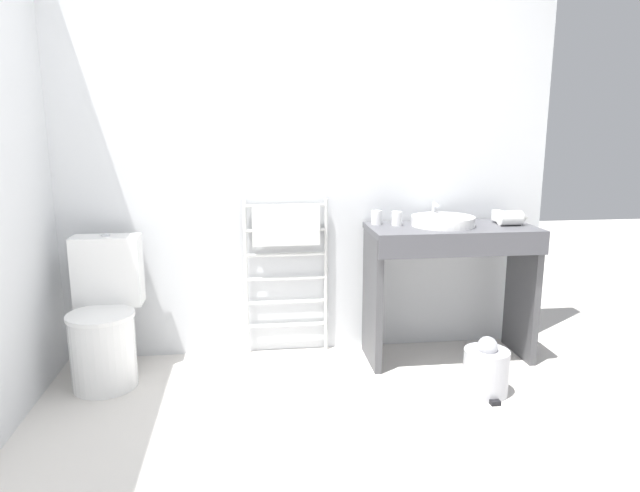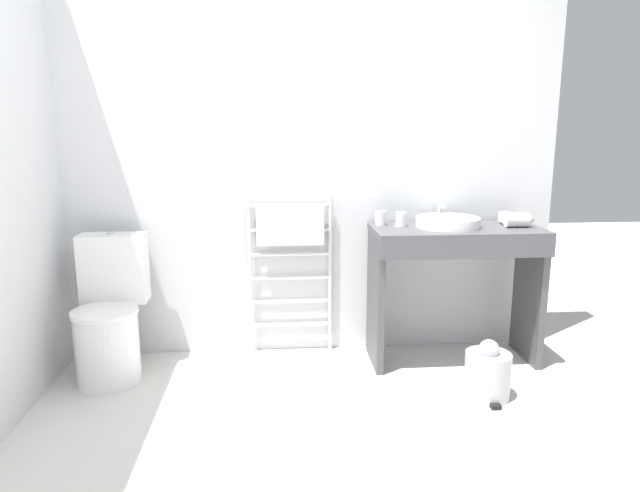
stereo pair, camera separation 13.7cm
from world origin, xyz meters
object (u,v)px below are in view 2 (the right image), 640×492
at_px(toilet, 110,320).
at_px(sink_basin, 448,222).
at_px(towel_radiator, 290,243).
at_px(cup_near_wall, 380,218).
at_px(hair_dryer, 517,219).
at_px(trash_bin, 488,373).
at_px(cup_near_edge, 401,219).

distance_m(toilet, sink_basin, 2.01).
bearing_deg(towel_radiator, cup_near_wall, -8.90).
bearing_deg(sink_basin, toilet, -177.05).
bearing_deg(cup_near_wall, toilet, -172.84).
distance_m(towel_radiator, hair_dryer, 1.35).
xyz_separation_m(towel_radiator, trash_bin, (1.01, -0.70, -0.57)).
relative_size(cup_near_wall, cup_near_edge, 1.00).
bearing_deg(cup_near_wall, hair_dryer, -8.41).
relative_size(towel_radiator, cup_near_wall, 11.57).
bearing_deg(cup_near_wall, sink_basin, -14.18).
distance_m(cup_near_wall, trash_bin, 1.06).
xyz_separation_m(towel_radiator, hair_dryer, (1.33, -0.20, 0.16)).
distance_m(toilet, trash_bin, 2.09).
xyz_separation_m(sink_basin, cup_near_edge, (-0.27, 0.04, 0.01)).
relative_size(hair_dryer, trash_bin, 0.58).
height_order(cup_near_wall, hair_dryer, hair_dryer).
height_order(toilet, trash_bin, toilet).
distance_m(towel_radiator, cup_near_wall, 0.57).
xyz_separation_m(towel_radiator, cup_near_edge, (0.65, -0.14, 0.16)).
bearing_deg(trash_bin, towel_radiator, 145.44).
bearing_deg(trash_bin, cup_near_wall, 127.70).
height_order(toilet, cup_near_wall, cup_near_wall).
relative_size(toilet, cup_near_wall, 9.63).
relative_size(toilet, cup_near_edge, 9.65).
relative_size(toilet, sink_basin, 2.17).
xyz_separation_m(hair_dryer, trash_bin, (-0.32, -0.49, -0.73)).
height_order(toilet, sink_basin, sink_basin).
height_order(toilet, hair_dryer, hair_dryer).
bearing_deg(hair_dryer, towel_radiator, 171.39).
height_order(towel_radiator, hair_dryer, towel_radiator).
distance_m(hair_dryer, trash_bin, 0.94).
xyz_separation_m(toilet, hair_dryer, (2.35, 0.08, 0.53)).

